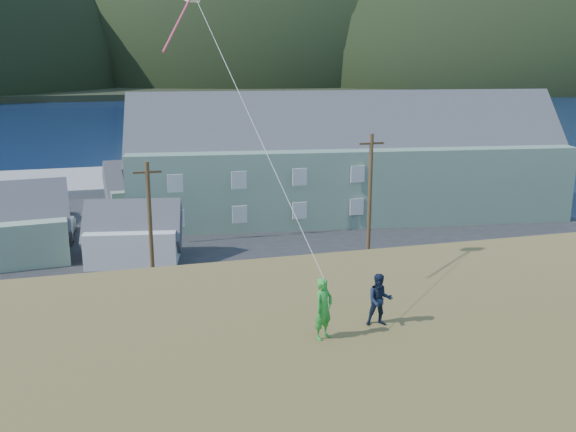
# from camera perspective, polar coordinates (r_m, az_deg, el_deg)

# --- Properties ---
(ground) EXTENTS (900.00, 900.00, 0.00)m
(ground) POSITION_cam_1_polar(r_m,az_deg,el_deg) (38.19, -8.34, -8.50)
(ground) COLOR #0A1638
(ground) RESTS_ON ground
(grass_strip) EXTENTS (110.00, 8.00, 0.10)m
(grass_strip) POSITION_cam_1_polar(r_m,az_deg,el_deg) (36.34, -7.96, -9.63)
(grass_strip) COLOR #4C3D19
(grass_strip) RESTS_ON ground
(waterfront_lot) EXTENTS (72.00, 36.00, 0.12)m
(waterfront_lot) POSITION_cam_1_polar(r_m,az_deg,el_deg) (54.19, -10.52, -1.59)
(waterfront_lot) COLOR #28282B
(waterfront_lot) RESTS_ON ground
(wharf) EXTENTS (26.00, 14.00, 0.90)m
(wharf) POSITION_cam_1_polar(r_m,az_deg,el_deg) (76.41, -16.49, 3.02)
(wharf) COLOR gray
(wharf) RESTS_ON ground
(far_shore) EXTENTS (900.00, 320.00, 2.00)m
(far_shore) POSITION_cam_1_polar(r_m,az_deg,el_deg) (365.30, -14.76, 11.80)
(far_shore) COLOR black
(far_shore) RESTS_ON ground
(far_hills) EXTENTS (760.00, 265.00, 143.00)m
(far_hills) POSITION_cam_1_polar(r_m,az_deg,el_deg) (317.10, -8.08, 11.97)
(far_hills) COLOR black
(far_hills) RESTS_ON ground
(lodge) EXTENTS (40.04, 16.02, 13.69)m
(lodge) POSITION_cam_1_polar(r_m,az_deg,el_deg) (58.97, 5.18, 5.07)
(lodge) COLOR gray
(lodge) RESTS_ON waterfront_lot
(shed_palegreen_near) EXTENTS (10.02, 6.81, 6.93)m
(shed_palegreen_near) POSITION_cam_1_polar(r_m,az_deg,el_deg) (50.23, -24.21, -0.89)
(shed_palegreen_near) COLOR gray
(shed_palegreen_near) RESTS_ON waterfront_lot
(shed_white) EXTENTS (7.50, 5.62, 5.41)m
(shed_white) POSITION_cam_1_polar(r_m,az_deg,el_deg) (47.27, -13.59, -1.55)
(shed_white) COLOR silver
(shed_white) RESTS_ON waterfront_lot
(shed_palegreen_far) EXTENTS (10.08, 6.39, 6.43)m
(shed_palegreen_far) POSITION_cam_1_polar(r_m,az_deg,el_deg) (59.91, -11.35, 2.29)
(shed_palegreen_far) COLOR gray
(shed_palegreen_far) RESTS_ON waterfront_lot
(utility_poles) EXTENTS (31.92, 0.24, 9.78)m
(utility_poles) POSITION_cam_1_polar(r_m,az_deg,el_deg) (37.88, -13.93, -1.40)
(utility_poles) COLOR #47331E
(utility_poles) RESTS_ON waterfront_lot
(parked_cars) EXTENTS (25.09, 13.02, 1.58)m
(parked_cars) POSITION_cam_1_polar(r_m,az_deg,el_deg) (57.84, -20.00, -0.39)
(parked_cars) COLOR #355C85
(parked_cars) RESTS_ON waterfront_lot
(kite_flyer_green) EXTENTS (0.74, 0.68, 1.71)m
(kite_flyer_green) POSITION_cam_1_polar(r_m,az_deg,el_deg) (17.47, 3.18, -8.23)
(kite_flyer_green) COLOR green
(kite_flyer_green) RESTS_ON hillside
(kite_flyer_navy) EXTENTS (0.85, 0.72, 1.53)m
(kite_flyer_navy) POSITION_cam_1_polar(r_m,az_deg,el_deg) (18.45, 8.15, -7.39)
(kite_flyer_navy) COLOR #131E36
(kite_flyer_navy) RESTS_ON hillside
(kite_rig) EXTENTS (1.89, 3.20, 9.92)m
(kite_rig) POSITION_cam_1_polar(r_m,az_deg,el_deg) (21.02, -8.46, 18.41)
(kite_rig) COLOR beige
(kite_rig) RESTS_ON ground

